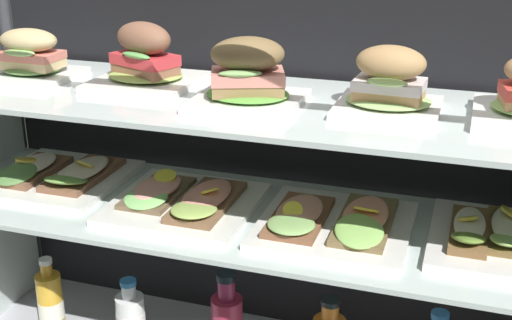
% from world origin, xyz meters
% --- Properties ---
extents(case_frame, '(1.42, 0.44, 0.94)m').
position_xyz_m(case_frame, '(0.00, 0.14, 0.51)').
color(case_frame, '#333338').
rests_on(case_frame, ground).
extents(riser_lower_tier, '(1.36, 0.37, 0.37)m').
position_xyz_m(riser_lower_tier, '(0.00, 0.00, 0.22)').
color(riser_lower_tier, silver).
rests_on(riser_lower_tier, case_base_deck).
extents(shelf_lower_glass, '(1.38, 0.39, 0.01)m').
position_xyz_m(shelf_lower_glass, '(0.00, 0.00, 0.41)').
color(shelf_lower_glass, silver).
rests_on(shelf_lower_glass, riser_lower_tier).
extents(riser_upper_tier, '(1.36, 0.37, 0.23)m').
position_xyz_m(riser_upper_tier, '(0.00, 0.00, 0.52)').
color(riser_upper_tier, silver).
rests_on(riser_upper_tier, shelf_lower_glass).
extents(shelf_upper_glass, '(1.38, 0.39, 0.01)m').
position_xyz_m(shelf_upper_glass, '(0.00, 0.00, 0.64)').
color(shelf_upper_glass, silver).
rests_on(shelf_upper_glass, riser_upper_tier).
extents(plated_roll_sandwich_left_of_center, '(0.17, 0.17, 0.11)m').
position_xyz_m(plated_roll_sandwich_left_of_center, '(-0.49, 0.01, 0.69)').
color(plated_roll_sandwich_left_of_center, white).
rests_on(plated_roll_sandwich_left_of_center, shelf_upper_glass).
extents(plated_roll_sandwich_right_of_center, '(0.20, 0.20, 0.13)m').
position_xyz_m(plated_roll_sandwich_right_of_center, '(-0.24, 0.04, 0.69)').
color(plated_roll_sandwich_right_of_center, white).
rests_on(plated_roll_sandwich_right_of_center, shelf_upper_glass).
extents(plated_roll_sandwich_mid_left, '(0.19, 0.19, 0.13)m').
position_xyz_m(plated_roll_sandwich_mid_left, '(-0.01, -0.03, 0.70)').
color(plated_roll_sandwich_mid_left, white).
rests_on(plated_roll_sandwich_mid_left, shelf_upper_glass).
extents(plated_roll_sandwich_near_left_corner, '(0.18, 0.18, 0.12)m').
position_xyz_m(plated_roll_sandwich_near_left_corner, '(0.24, 0.01, 0.69)').
color(plated_roll_sandwich_near_left_corner, white).
rests_on(plated_roll_sandwich_near_left_corner, shelf_upper_glass).
extents(open_sandwich_tray_center, '(0.28, 0.28, 0.06)m').
position_xyz_m(open_sandwich_tray_center, '(-0.47, 0.02, 0.43)').
color(open_sandwich_tray_center, white).
rests_on(open_sandwich_tray_center, shelf_lower_glass).
extents(open_sandwich_tray_near_right_corner, '(0.28, 0.28, 0.06)m').
position_xyz_m(open_sandwich_tray_near_right_corner, '(-0.15, -0.01, 0.43)').
color(open_sandwich_tray_near_right_corner, white).
rests_on(open_sandwich_tray_near_right_corner, shelf_lower_glass).
extents(open_sandwich_tray_far_left, '(0.28, 0.28, 0.06)m').
position_xyz_m(open_sandwich_tray_far_left, '(0.16, -0.02, 0.43)').
color(open_sandwich_tray_far_left, white).
rests_on(open_sandwich_tray_far_left, shelf_lower_glass).
extents(open_sandwich_tray_far_right, '(0.28, 0.28, 0.06)m').
position_xyz_m(open_sandwich_tray_far_right, '(0.48, 0.01, 0.43)').
color(open_sandwich_tray_far_right, white).
rests_on(open_sandwich_tray_far_right, shelf_lower_glass).
extents(juice_bottle_near_post, '(0.06, 0.06, 0.19)m').
position_xyz_m(juice_bottle_near_post, '(-0.51, -0.00, 0.11)').
color(juice_bottle_near_post, gold).
rests_on(juice_bottle_near_post, case_base_deck).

